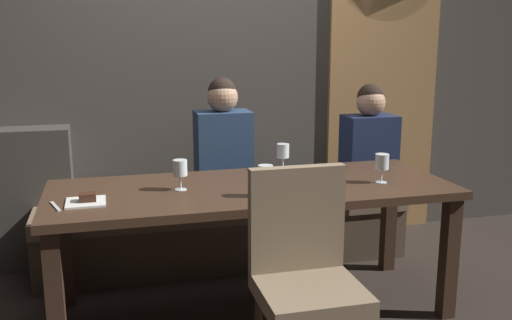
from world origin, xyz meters
TOP-DOWN VIEW (x-y plane):
  - ground at (0.00, 0.00)m, footprint 9.00×9.00m
  - back_wall_tiled at (0.00, 1.22)m, footprint 6.00×0.12m
  - arched_door at (1.35, 1.15)m, footprint 0.90×0.05m
  - dining_table at (0.00, 0.00)m, footprint 2.20×0.84m
  - banquette_bench at (0.00, 0.70)m, footprint 2.50×0.44m
  - chair_near_side at (0.05, -0.72)m, footprint 0.44×0.44m
  - diner_redhead at (-0.02, 0.69)m, footprint 0.36×0.24m
  - diner_bearded at (1.02, 0.67)m, footprint 0.36×0.24m
  - wine_glass_end_left at (0.01, -0.23)m, footprint 0.08×0.08m
  - wine_glass_end_right at (0.72, -0.12)m, footprint 0.08×0.08m
  - wine_glass_far_right at (-0.39, 0.01)m, footprint 0.08×0.08m
  - wine_glass_near_left at (0.27, 0.31)m, footprint 0.08×0.08m
  - espresso_cup at (0.27, -0.14)m, footprint 0.12×0.12m
  - dessert_plate at (-0.87, -0.12)m, footprint 0.19×0.19m
  - fork_on_table at (-1.02, -0.14)m, footprint 0.06×0.17m
  - folded_napkin at (0.22, 0.20)m, footprint 0.13×0.13m

SIDE VIEW (x-z plane):
  - ground at x=0.00m, z-range 0.00..0.00m
  - banquette_bench at x=0.00m, z-range 0.00..0.45m
  - chair_near_side at x=0.05m, z-range 0.07..1.05m
  - dining_table at x=0.00m, z-range 0.28..1.02m
  - fork_on_table at x=-1.02m, z-range 0.74..0.75m
  - folded_napkin at x=0.22m, z-range 0.74..0.75m
  - dessert_plate at x=-0.87m, z-range 0.73..0.78m
  - espresso_cup at x=0.27m, z-range 0.73..0.80m
  - diner_bearded at x=1.02m, z-range 0.43..1.20m
  - diner_redhead at x=-0.02m, z-range 0.43..1.26m
  - wine_glass_end_right at x=0.72m, z-range 0.77..0.93m
  - wine_glass_end_left at x=0.01m, z-range 0.77..0.94m
  - wine_glass_far_right at x=-0.39m, z-range 0.77..0.94m
  - wine_glass_near_left at x=0.27m, z-range 0.77..0.94m
  - arched_door at x=1.35m, z-range 0.09..2.64m
  - back_wall_tiled at x=0.00m, z-range 0.00..3.00m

